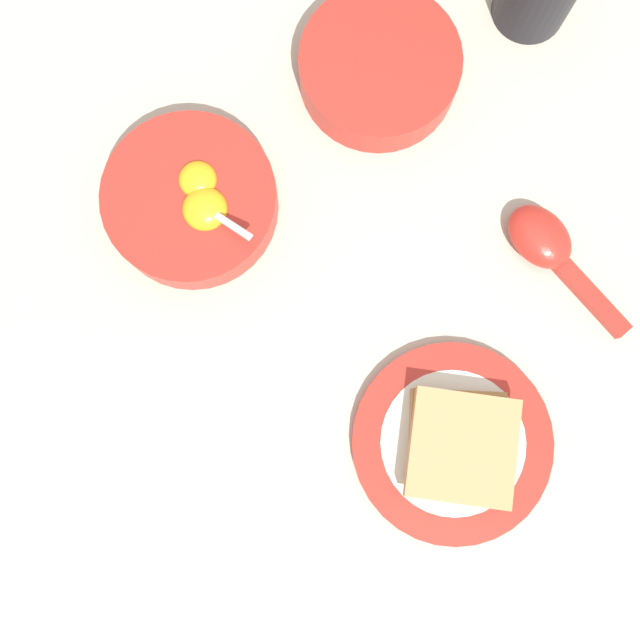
{
  "coord_description": "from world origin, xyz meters",
  "views": [
    {
      "loc": [
        -0.01,
        0.23,
        0.76
      ],
      "look_at": [
        0.01,
        0.13,
        0.02
      ],
      "focal_mm": 42.0,
      "sensor_mm": 36.0,
      "label": 1
    }
  ],
  "objects": [
    {
      "name": "ground_plane",
      "position": [
        0.0,
        0.0,
        0.0
      ],
      "size": [
        3.0,
        3.0,
        0.0
      ],
      "primitive_type": "plane",
      "color": "beige"
    },
    {
      "name": "egg_bowl",
      "position": [
        0.16,
        0.03,
        0.02
      ],
      "size": [
        0.18,
        0.18,
        0.07
      ],
      "color": "red",
      "rests_on": "ground_plane"
    },
    {
      "name": "soup_spoon",
      "position": [
        -0.2,
        0.01,
        0.02
      ],
      "size": [
        0.15,
        0.13,
        0.03
      ],
      "color": "red",
      "rests_on": "ground_plane"
    },
    {
      "name": "toast_sandwich",
      "position": [
        -0.15,
        0.22,
        0.03
      ],
      "size": [
        0.11,
        0.12,
        0.03
      ],
      "color": "tan",
      "rests_on": "toast_plate"
    },
    {
      "name": "toast_plate",
      "position": [
        -0.14,
        0.22,
        0.01
      ],
      "size": [
        0.2,
        0.2,
        0.01
      ],
      "color": "red",
      "rests_on": "ground_plane"
    },
    {
      "name": "congee_bowl",
      "position": [
        0.0,
        -0.14,
        0.03
      ],
      "size": [
        0.17,
        0.17,
        0.05
      ],
      "color": "red",
      "rests_on": "ground_plane"
    }
  ]
}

